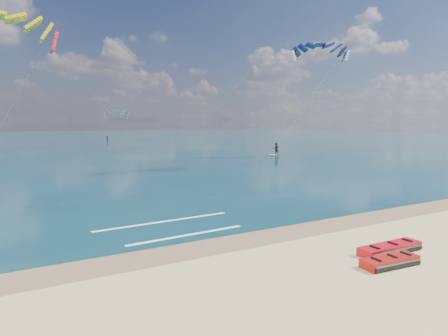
# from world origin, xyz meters

# --- Properties ---
(ground) EXTENTS (320.00, 320.00, 0.00)m
(ground) POSITION_xyz_m (0.00, 40.00, 0.00)
(ground) COLOR tan
(ground) RESTS_ON ground
(wet_sand_strip) EXTENTS (320.00, 2.40, 0.01)m
(wet_sand_strip) POSITION_xyz_m (0.00, 3.00, 0.00)
(wet_sand_strip) COLOR brown
(wet_sand_strip) RESTS_ON ground
(sea) EXTENTS (320.00, 200.00, 0.04)m
(sea) POSITION_xyz_m (0.00, 104.00, 0.02)
(sea) COLOR #08282F
(sea) RESTS_ON ground
(packed_kite_left) EXTENTS (3.45, 1.28, 0.44)m
(packed_kite_left) POSITION_xyz_m (5.49, -1.70, 0.00)
(packed_kite_left) COLOR red
(packed_kite_left) RESTS_ON ground
(packed_kite_mid) EXTENTS (2.78, 1.42, 0.43)m
(packed_kite_mid) POSITION_xyz_m (4.12, -2.75, 0.00)
(packed_kite_mid) COLOR #AE120C
(packed_kite_mid) RESTS_ON ground
(kitesurfer_far) EXTENTS (10.69, 9.37, 18.63)m
(kitesurfer_far) POSITION_xyz_m (32.37, 36.19, 9.63)
(kitesurfer_far) COLOR #A3B41B
(kitesurfer_far) RESTS_ON sea
(shoreline_foam) EXTENTS (8.02, 3.66, 0.01)m
(shoreline_foam) POSITION_xyz_m (-1.12, 6.73, 0.05)
(shoreline_foam) COLOR white
(shoreline_foam) RESTS_ON ground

